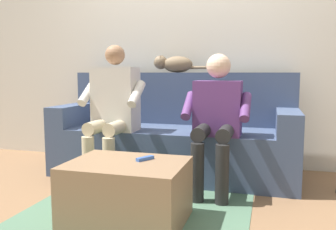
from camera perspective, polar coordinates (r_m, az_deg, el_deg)
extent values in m
plane|color=#846042|center=(2.75, -3.02, -13.26)|extent=(8.00, 8.00, 0.00)
cube|color=beige|center=(3.75, 2.94, 11.85)|extent=(4.93, 0.06, 2.55)
cube|color=#3D4C6B|center=(3.24, 0.42, -6.12)|extent=(1.81, 0.61, 0.44)
cube|color=#3D4C6B|center=(3.56, 2.07, -0.82)|extent=(2.20, 0.16, 0.94)
cube|color=#3D4C6B|center=(3.11, 18.57, -5.20)|extent=(0.19, 0.61, 0.63)
cube|color=#3D4C6B|center=(3.61, -15.10, -3.44)|extent=(0.19, 0.61, 0.63)
cube|color=#8C6B4C|center=(2.31, -6.55, -12.14)|extent=(0.73, 0.55, 0.39)
cube|color=#5B3370|center=(2.90, 7.97, 1.09)|extent=(0.37, 0.24, 0.44)
sphere|color=beige|center=(2.89, 8.08, 7.76)|extent=(0.19, 0.19, 0.19)
cylinder|color=black|center=(2.73, 9.24, -2.79)|extent=(0.11, 0.37, 0.11)
cylinder|color=black|center=(2.75, 5.52, -2.64)|extent=(0.11, 0.37, 0.11)
cylinder|color=black|center=(2.61, 8.64, -9.40)|extent=(0.10, 0.10, 0.44)
cylinder|color=black|center=(2.63, 4.70, -9.17)|extent=(0.10, 0.10, 0.44)
cylinder|color=#5B3370|center=(2.80, 12.30, 1.27)|extent=(0.08, 0.27, 0.22)
cylinder|color=#5B3370|center=(2.86, 3.31, 1.53)|extent=(0.08, 0.27, 0.22)
cube|color=beige|center=(3.14, -8.35, 2.53)|extent=(0.38, 0.23, 0.55)
sphere|color=#936B4C|center=(3.14, -8.47, 9.48)|extent=(0.17, 0.17, 0.17)
cylinder|color=#C6B793|center=(2.97, -8.07, -1.98)|extent=(0.11, 0.35, 0.11)
cylinder|color=#C6B793|center=(3.05, -11.17, -1.82)|extent=(0.11, 0.35, 0.11)
cylinder|color=#C6B793|center=(2.87, -9.41, -7.89)|extent=(0.10, 0.10, 0.44)
cylinder|color=#C6B793|center=(2.95, -12.59, -7.56)|extent=(0.10, 0.10, 0.44)
cylinder|color=beige|center=(2.98, -5.04, 3.39)|extent=(0.08, 0.27, 0.22)
cylinder|color=beige|center=(3.17, -12.70, 3.45)|extent=(0.08, 0.27, 0.22)
ellipsoid|color=#756047|center=(3.54, 1.56, 8.09)|extent=(0.30, 0.15, 0.16)
sphere|color=#756047|center=(3.58, -1.19, 8.40)|extent=(0.14, 0.14, 0.14)
cone|color=#756047|center=(3.62, -0.93, 9.25)|extent=(0.05, 0.05, 0.04)
cone|color=#756047|center=(3.55, -1.25, 9.29)|extent=(0.05, 0.05, 0.04)
cylinder|color=#756047|center=(3.49, 4.91, 7.56)|extent=(0.18, 0.03, 0.03)
cube|color=#3860B7|center=(2.29, -3.68, -6.95)|extent=(0.09, 0.13, 0.02)
cube|color=#4C7056|center=(2.49, -5.27, -15.33)|extent=(1.50, 1.59, 0.01)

